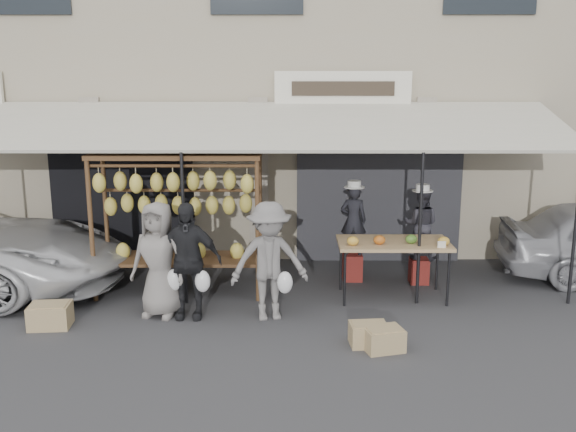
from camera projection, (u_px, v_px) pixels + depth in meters
name	position (u px, v px, depth m)	size (l,w,h in m)	color
ground_plane	(247.00, 333.00, 8.63)	(90.00, 90.00, 0.00)	#2D2D30
shophouse	(264.00, 62.00, 14.17)	(24.00, 6.15, 7.30)	gray
awning	(255.00, 127.00, 10.29)	(10.00, 2.35, 2.92)	#B8B6A3
banana_rack	(177.00, 196.00, 9.85)	(2.60, 0.90, 2.24)	#4C321B
produce_table	(394.00, 244.00, 9.77)	(1.70, 0.90, 1.04)	tan
vendor_left	(353.00, 220.00, 10.61)	(0.43, 0.28, 1.17)	black
vendor_right	(421.00, 224.00, 10.46)	(0.57, 0.44, 1.17)	#2E2D36
customer_left	(159.00, 260.00, 9.08)	(0.81, 0.53, 1.67)	slate
customer_mid	(187.00, 261.00, 9.02)	(0.98, 0.41, 1.68)	black
customer_right	(269.00, 261.00, 8.96)	(1.09, 0.63, 1.69)	slate
stool_left	(352.00, 267.00, 10.79)	(0.32, 0.32, 0.45)	maroon
stool_right	(419.00, 271.00, 10.64)	(0.30, 0.30, 0.42)	maroon
crate_near_a	(368.00, 334.00, 8.22)	(0.47, 0.36, 0.28)	tan
crate_near_b	(383.00, 339.00, 8.07)	(0.48, 0.36, 0.29)	tan
crate_far	(50.00, 316.00, 8.80)	(0.54, 0.41, 0.32)	tan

